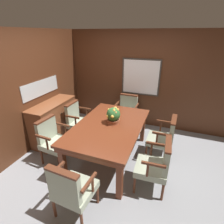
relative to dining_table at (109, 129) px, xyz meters
name	(u,v)px	position (x,y,z in m)	size (l,w,h in m)	color
ground_plane	(104,160)	(-0.06, -0.12, -0.67)	(14.00, 14.00, 0.00)	gray
wall_back	(131,80)	(-0.06, 1.72, 0.55)	(7.20, 0.08, 2.45)	#4C2816
wall_left	(28,93)	(-1.74, -0.11, 0.55)	(0.08, 7.20, 2.45)	#4C2816
dining_table	(109,129)	(0.00, 0.00, 0.00)	(1.21, 1.92, 0.77)	maroon
chair_left_near	(53,139)	(-1.00, -0.44, -0.19)	(0.53, 0.58, 0.90)	#562B19
chair_head_far	(127,111)	(-0.03, 1.35, -0.19)	(0.56, 0.50, 0.90)	#562B19
chair_right_far	(164,136)	(1.01, 0.41, -0.19)	(0.51, 0.56, 0.90)	#562B19
chair_right_near	(156,164)	(0.97, -0.46, -0.19)	(0.52, 0.57, 0.90)	#562B19
chair_left_far	(78,119)	(-0.98, 0.45, -0.19)	(0.50, 0.56, 0.90)	#562B19
chair_head_near	(72,188)	(-0.01, -1.34, -0.19)	(0.57, 0.52, 0.90)	#562B19
potted_plant	(113,115)	(0.05, 0.09, 0.25)	(0.26, 0.28, 0.32)	#9E5638
sideboard_cabinet	(54,121)	(-1.48, 0.22, -0.21)	(0.48, 1.25, 0.92)	brown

